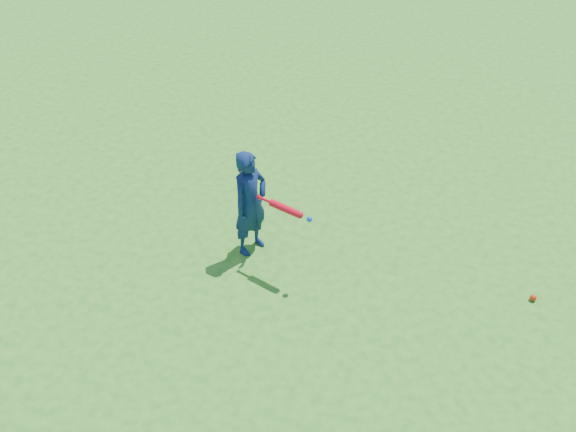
# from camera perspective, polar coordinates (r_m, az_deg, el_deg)

# --- Properties ---
(ground) EXTENTS (80.00, 80.00, 0.00)m
(ground) POSITION_cam_1_polar(r_m,az_deg,el_deg) (7.58, -7.09, -1.05)
(ground) COLOR #2C761C
(ground) RESTS_ON ground
(child) EXTENTS (0.43, 0.53, 1.25)m
(child) POSITION_cam_1_polar(r_m,az_deg,el_deg) (6.87, -3.37, 1.13)
(child) COLOR #0F214A
(child) RESTS_ON ground
(ground_ball_red) EXTENTS (0.07, 0.07, 0.07)m
(ground_ball_red) POSITION_cam_1_polar(r_m,az_deg,el_deg) (7.07, 20.95, -6.80)
(ground_ball_red) COLOR red
(ground_ball_red) RESTS_ON ground
(bat_swing) EXTENTS (0.66, 0.21, 0.08)m
(bat_swing) POSITION_cam_1_polar(r_m,az_deg,el_deg) (6.48, -0.03, 0.57)
(bat_swing) COLOR red
(bat_swing) RESTS_ON ground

